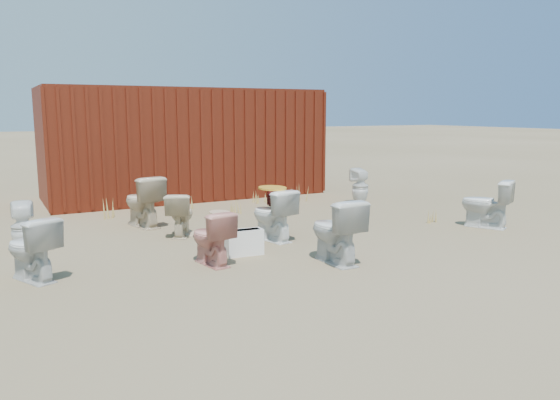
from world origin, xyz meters
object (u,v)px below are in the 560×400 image
toilet_back_beige_right (180,214)px  loose_tank (244,242)px  toilet_front_a (31,249)px  toilet_back_beige_left (143,201)px  toilet_front_e (486,204)px  toilet_back_a (23,227)px  toilet_front_maroon (276,213)px  shipping_container (184,143)px  toilet_front_c (335,231)px  toilet_front_pink (211,238)px  toilet_back_e (360,186)px  toilet_back_yellowlid (272,215)px

toilet_back_beige_right → loose_tank: size_ratio=1.36×
toilet_front_a → toilet_back_beige_left: toilet_back_beige_left is taller
toilet_front_e → toilet_back_a: 7.12m
toilet_back_beige_right → loose_tank: 1.56m
toilet_front_maroon → toilet_back_a: bearing=16.4°
shipping_container → toilet_front_maroon: 4.68m
shipping_container → toilet_front_c: (-0.14, -6.34, -0.78)m
toilet_front_c → toilet_front_maroon: bearing=-92.8°
toilet_front_pink → toilet_back_e: 5.17m
toilet_front_pink → toilet_front_maroon: size_ratio=1.00×
toilet_front_c → toilet_back_a: bearing=-36.3°
toilet_front_e → toilet_front_c: bearing=-16.7°
toilet_front_a → toilet_front_maroon: toilet_front_a is taller
toilet_front_a → toilet_front_e: toilet_front_e is taller
toilet_front_pink → toilet_back_yellowlid: 1.51m
toilet_front_pink → toilet_back_a: size_ratio=1.00×
toilet_front_pink → toilet_front_e: bearing=170.0°
toilet_front_a → toilet_back_beige_right: size_ratio=1.09×
toilet_back_e → toilet_back_a: bearing=6.5°
toilet_front_a → toilet_front_e: (6.86, -0.43, 0.03)m
toilet_front_c → toilet_back_yellowlid: size_ratio=1.07×
toilet_front_e → toilet_back_beige_right: 4.99m
toilet_back_beige_right → loose_tank: toilet_back_beige_right is taller
shipping_container → toilet_front_e: (3.26, -5.75, -0.80)m
toilet_back_beige_right → toilet_front_a: bearing=59.5°
toilet_front_maroon → toilet_front_e: size_ratio=0.86×
toilet_back_yellowlid → toilet_front_pink: bearing=21.3°
toilet_back_beige_right → loose_tank: bearing=132.2°
toilet_front_pink → toilet_front_a: bearing=-18.8°
toilet_front_maroon → loose_tank: size_ratio=1.39×
toilet_front_a → toilet_back_yellowlid: toilet_back_yellowlid is taller
toilet_front_c → toilet_back_beige_left: bearing=-65.1°
toilet_back_beige_right → toilet_back_e: bearing=-138.3°
toilet_back_beige_right → shipping_container: bearing=-81.9°
toilet_front_a → toilet_back_e: bearing=176.1°
toilet_back_beige_left → toilet_back_e: bearing=168.5°
toilet_front_a → toilet_back_beige_right: 2.59m
toilet_front_maroon → toilet_back_e: size_ratio=0.93×
toilet_front_maroon → toilet_front_e: (3.33, -1.15, 0.05)m
toilet_front_e → toilet_back_beige_left: toilet_back_beige_left is taller
shipping_container → toilet_front_e: shipping_container is taller
toilet_back_beige_left → toilet_back_e: 4.54m
toilet_back_e → loose_tank: toilet_back_e is taller
toilet_back_beige_left → loose_tank: (0.73, -2.46, -0.25)m
toilet_front_e → toilet_back_beige_right: toilet_front_e is taller
toilet_front_maroon → toilet_front_a: bearing=39.9°
toilet_front_pink → toilet_back_e: bearing=-156.6°
shipping_container → toilet_front_c: bearing=-91.3°
toilet_front_a → toilet_back_yellowlid: 3.35m
toilet_front_maroon → toilet_back_beige_left: (-1.66, 1.61, 0.08)m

